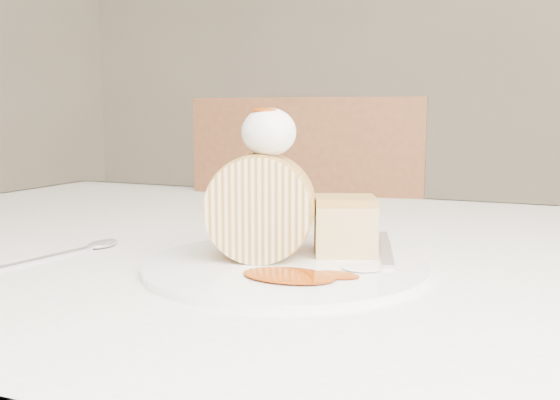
% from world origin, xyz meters
% --- Properties ---
extents(table, '(1.40, 0.90, 0.75)m').
position_xyz_m(table, '(0.00, 0.20, 0.66)').
color(table, white).
rests_on(table, ground).
extents(chair_far, '(0.49, 0.49, 0.93)m').
position_xyz_m(chair_far, '(-0.17, 0.74, 0.53)').
color(chair_far, brown).
rests_on(chair_far, ground).
extents(plate, '(0.36, 0.36, 0.01)m').
position_xyz_m(plate, '(0.03, 0.08, 0.75)').
color(plate, white).
rests_on(plate, table).
extents(roulade_slice, '(0.12, 0.08, 0.10)m').
position_xyz_m(roulade_slice, '(0.00, 0.08, 0.81)').
color(roulade_slice, beige).
rests_on(roulade_slice, plate).
extents(cake_chunk, '(0.08, 0.08, 0.05)m').
position_xyz_m(cake_chunk, '(0.07, 0.14, 0.78)').
color(cake_chunk, tan).
rests_on(cake_chunk, plate).
extents(whipped_cream, '(0.05, 0.05, 0.05)m').
position_xyz_m(whipped_cream, '(0.01, 0.08, 0.88)').
color(whipped_cream, white).
rests_on(whipped_cream, roulade_slice).
extents(caramel_drizzle, '(0.03, 0.02, 0.01)m').
position_xyz_m(caramel_drizzle, '(0.01, 0.08, 0.91)').
color(caramel_drizzle, '#8E3105').
rests_on(caramel_drizzle, whipped_cream).
extents(caramel_pool, '(0.10, 0.08, 0.00)m').
position_xyz_m(caramel_pool, '(0.05, 0.02, 0.76)').
color(caramel_pool, '#8E3105').
rests_on(caramel_pool, plate).
extents(fork, '(0.06, 0.17, 0.00)m').
position_xyz_m(fork, '(0.11, 0.15, 0.76)').
color(fork, silver).
rests_on(fork, plate).
extents(spoon, '(0.05, 0.16, 0.00)m').
position_xyz_m(spoon, '(-0.22, 0.01, 0.75)').
color(spoon, silver).
rests_on(spoon, table).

